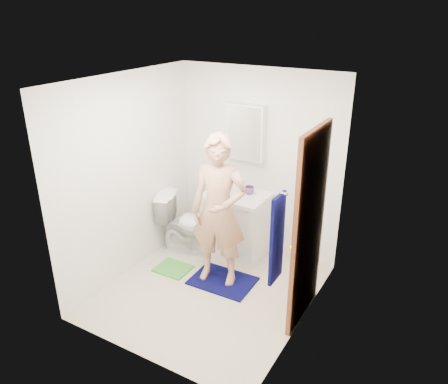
% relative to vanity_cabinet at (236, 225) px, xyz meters
% --- Properties ---
extents(floor, '(2.20, 2.40, 0.02)m').
position_rel_vanity_cabinet_xyz_m(floor, '(0.15, -0.91, -0.41)').
color(floor, beige).
rests_on(floor, ground).
extents(ceiling, '(2.20, 2.40, 0.02)m').
position_rel_vanity_cabinet_xyz_m(ceiling, '(0.15, -0.91, 2.01)').
color(ceiling, white).
rests_on(ceiling, ground).
extents(wall_back, '(2.20, 0.02, 2.40)m').
position_rel_vanity_cabinet_xyz_m(wall_back, '(0.15, 0.30, 0.80)').
color(wall_back, white).
rests_on(wall_back, ground).
extents(wall_front, '(2.20, 0.02, 2.40)m').
position_rel_vanity_cabinet_xyz_m(wall_front, '(0.15, -2.12, 0.80)').
color(wall_front, white).
rests_on(wall_front, ground).
extents(wall_left, '(0.02, 2.40, 2.40)m').
position_rel_vanity_cabinet_xyz_m(wall_left, '(-0.96, -0.91, 0.80)').
color(wall_left, white).
rests_on(wall_left, ground).
extents(wall_right, '(0.02, 2.40, 2.40)m').
position_rel_vanity_cabinet_xyz_m(wall_right, '(1.26, -0.91, 0.80)').
color(wall_right, white).
rests_on(wall_right, ground).
extents(vanity_cabinet, '(0.75, 0.55, 0.80)m').
position_rel_vanity_cabinet_xyz_m(vanity_cabinet, '(0.00, 0.00, 0.00)').
color(vanity_cabinet, white).
rests_on(vanity_cabinet, floor).
extents(countertop, '(0.79, 0.59, 0.05)m').
position_rel_vanity_cabinet_xyz_m(countertop, '(0.00, 0.00, 0.43)').
color(countertop, white).
rests_on(countertop, vanity_cabinet).
extents(sink_basin, '(0.40, 0.40, 0.03)m').
position_rel_vanity_cabinet_xyz_m(sink_basin, '(0.00, 0.00, 0.44)').
color(sink_basin, white).
rests_on(sink_basin, countertop).
extents(faucet, '(0.03, 0.03, 0.12)m').
position_rel_vanity_cabinet_xyz_m(faucet, '(0.00, 0.18, 0.51)').
color(faucet, silver).
rests_on(faucet, countertop).
extents(medicine_cabinet, '(0.50, 0.12, 0.70)m').
position_rel_vanity_cabinet_xyz_m(medicine_cabinet, '(0.00, 0.22, 1.20)').
color(medicine_cabinet, white).
rests_on(medicine_cabinet, wall_back).
extents(mirror_panel, '(0.46, 0.01, 0.66)m').
position_rel_vanity_cabinet_xyz_m(mirror_panel, '(0.00, 0.16, 1.20)').
color(mirror_panel, white).
rests_on(mirror_panel, wall_back).
extents(door, '(0.05, 0.80, 2.05)m').
position_rel_vanity_cabinet_xyz_m(door, '(1.22, -0.76, 0.62)').
color(door, brown).
rests_on(door, ground).
extents(door_knob, '(0.07, 0.07, 0.07)m').
position_rel_vanity_cabinet_xyz_m(door_knob, '(1.18, -1.08, 0.55)').
color(door_knob, gold).
rests_on(door_knob, door).
extents(towel, '(0.03, 0.24, 0.80)m').
position_rel_vanity_cabinet_xyz_m(towel, '(1.18, -1.48, 0.85)').
color(towel, '#06083E').
rests_on(towel, wall_right).
extents(towel_hook, '(0.06, 0.02, 0.02)m').
position_rel_vanity_cabinet_xyz_m(towel_hook, '(1.22, -1.48, 1.27)').
color(towel_hook, silver).
rests_on(towel_hook, wall_right).
extents(toilet, '(0.90, 0.69, 0.82)m').
position_rel_vanity_cabinet_xyz_m(toilet, '(-0.57, -0.26, 0.01)').
color(toilet, white).
rests_on(toilet, floor).
extents(bath_mat, '(0.75, 0.54, 0.02)m').
position_rel_vanity_cabinet_xyz_m(bath_mat, '(0.19, -0.68, -0.39)').
color(bath_mat, '#06083E').
rests_on(bath_mat, floor).
extents(green_rug, '(0.42, 0.36, 0.02)m').
position_rel_vanity_cabinet_xyz_m(green_rug, '(-0.49, -0.76, -0.39)').
color(green_rug, green).
rests_on(green_rug, floor).
extents(soap_dispenser, '(0.10, 0.11, 0.20)m').
position_rel_vanity_cabinet_xyz_m(soap_dispenser, '(-0.15, -0.02, 0.55)').
color(soap_dispenser, '#A8694E').
rests_on(soap_dispenser, countertop).
extents(toothbrush_cup, '(0.13, 0.13, 0.10)m').
position_rel_vanity_cabinet_xyz_m(toothbrush_cup, '(0.14, 0.08, 0.50)').
color(toothbrush_cup, '#704292').
rests_on(toothbrush_cup, countertop).
extents(man, '(0.73, 0.55, 1.79)m').
position_rel_vanity_cabinet_xyz_m(man, '(0.13, -0.67, 0.52)').
color(man, tan).
rests_on(man, bath_mat).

